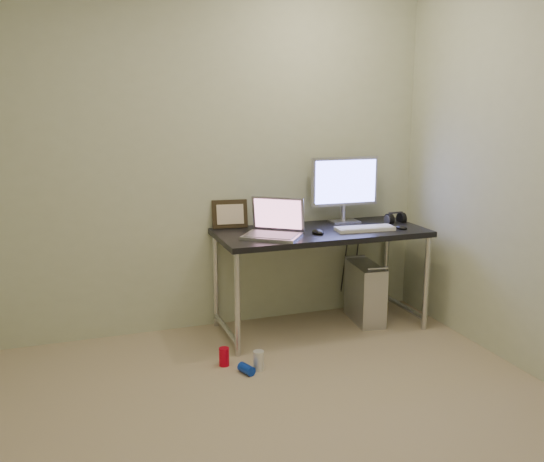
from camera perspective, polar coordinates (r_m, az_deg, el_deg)
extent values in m
plane|color=tan|center=(3.17, 0.81, -19.68)|extent=(3.50, 3.50, 0.00)
cube|color=beige|center=(4.39, -7.06, 6.59)|extent=(3.50, 0.02, 2.50)
cube|color=black|center=(4.42, 4.62, -0.16)|extent=(1.52, 0.67, 0.04)
cylinder|color=silver|center=(4.02, -3.28, -6.98)|extent=(0.04, 0.04, 0.71)
cylinder|color=silver|center=(4.55, -5.33, -4.67)|extent=(0.04, 0.04, 0.71)
cylinder|color=silver|center=(4.60, 14.31, -4.82)|extent=(0.04, 0.04, 0.71)
cylinder|color=silver|center=(5.08, 10.68, -3.04)|extent=(0.04, 0.04, 0.71)
cylinder|color=silver|center=(4.38, -4.31, -9.18)|extent=(0.04, 0.59, 0.04)
cylinder|color=silver|center=(4.92, 12.26, -6.97)|extent=(0.04, 0.59, 0.04)
cube|color=silver|center=(4.73, 8.74, -5.77)|extent=(0.24, 0.45, 0.45)
cylinder|color=#B5B5BC|center=(4.51, 9.91, -3.49)|extent=(0.16, 0.04, 0.02)
cylinder|color=#B5B5BC|center=(4.82, 7.84, -2.42)|extent=(0.16, 0.04, 0.02)
cylinder|color=black|center=(4.88, 6.85, -2.99)|extent=(0.01, 0.16, 0.69)
cylinder|color=black|center=(4.91, 7.89, -3.17)|extent=(0.02, 0.11, 0.71)
cylinder|color=red|center=(3.99, -4.53, -11.72)|extent=(0.09, 0.09, 0.12)
cylinder|color=silver|center=(3.91, -1.27, -12.09)|extent=(0.09, 0.09, 0.13)
cylinder|color=#0D32BF|center=(3.88, -2.42, -12.85)|extent=(0.10, 0.13, 0.06)
cube|color=#B5B5BC|center=(4.15, -0.02, -0.50)|extent=(0.46, 0.44, 0.02)
cube|color=gray|center=(4.15, -0.02, -0.34)|extent=(0.40, 0.38, 0.00)
cube|color=gray|center=(4.26, 0.57, 1.63)|extent=(0.34, 0.27, 0.24)
cube|color=#79475B|center=(4.26, 0.61, 1.61)|extent=(0.30, 0.24, 0.21)
cube|color=#B5B5BC|center=(4.70, 6.82, 0.89)|extent=(0.22, 0.16, 0.02)
cylinder|color=#B5B5BC|center=(4.70, 6.73, 1.73)|extent=(0.04, 0.04, 0.12)
cube|color=#B5B5BC|center=(4.66, 6.86, 4.66)|extent=(0.54, 0.05, 0.37)
cube|color=#6A71FF|center=(4.64, 6.98, 4.63)|extent=(0.49, 0.02, 0.32)
cube|color=white|center=(4.44, 8.73, 0.22)|extent=(0.44, 0.17, 0.03)
ellipsoid|color=black|center=(4.53, 12.09, 0.41)|extent=(0.09, 0.11, 0.03)
ellipsoid|color=black|center=(4.29, 4.33, 0.01)|extent=(0.09, 0.13, 0.04)
cylinder|color=black|center=(4.74, 10.96, 1.07)|extent=(0.04, 0.10, 0.09)
cylinder|color=black|center=(4.79, 12.12, 1.15)|extent=(0.04, 0.10, 0.09)
cube|color=black|center=(4.76, 11.57, 1.70)|extent=(0.12, 0.02, 0.01)
cube|color=black|center=(4.47, -4.00, 1.61)|extent=(0.27, 0.11, 0.21)
cylinder|color=silver|center=(4.49, -0.58, 0.94)|extent=(0.01, 0.01, 0.09)
cylinder|color=white|center=(4.48, -0.59, 1.64)|extent=(0.05, 0.04, 0.04)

